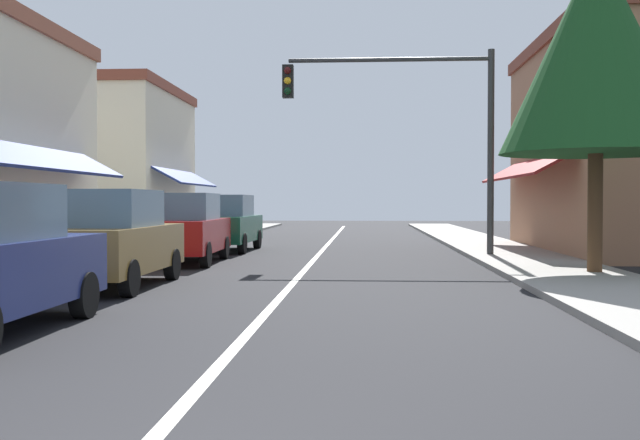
# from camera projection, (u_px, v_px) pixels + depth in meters

# --- Properties ---
(ground_plane) EXTENTS (80.00, 80.00, 0.00)m
(ground_plane) POSITION_uv_depth(u_px,v_px,m) (317.00, 256.00, 21.33)
(ground_plane) COLOR black
(sidewalk_left) EXTENTS (2.60, 56.00, 0.12)m
(sidewalk_left) POSITION_uv_depth(u_px,v_px,m) (129.00, 253.00, 21.67)
(sidewalk_left) COLOR gray
(sidewalk_left) RESTS_ON ground
(sidewalk_right) EXTENTS (2.60, 56.00, 0.12)m
(sidewalk_right) POSITION_uv_depth(u_px,v_px,m) (511.00, 255.00, 20.99)
(sidewalk_right) COLOR gray
(sidewalk_right) RESTS_ON ground
(lane_center_stripe) EXTENTS (0.14, 52.00, 0.01)m
(lane_center_stripe) POSITION_uv_depth(u_px,v_px,m) (317.00, 256.00, 21.33)
(lane_center_stripe) COLOR silver
(lane_center_stripe) RESTS_ON ground
(storefront_right_block) EXTENTS (6.41, 10.20, 6.67)m
(storefront_right_block) POSITION_uv_depth(u_px,v_px,m) (627.00, 143.00, 22.67)
(storefront_right_block) COLOR #9E6B4C
(storefront_right_block) RESTS_ON ground
(storefront_far_left) EXTENTS (7.22, 8.20, 6.49)m
(storefront_far_left) POSITION_uv_depth(u_px,v_px,m) (106.00, 162.00, 31.83)
(storefront_far_left) COLOR beige
(storefront_far_left) RESTS_ON ground
(parked_car_second_left) EXTENTS (1.79, 4.10, 1.77)m
(parked_car_second_left) POSITION_uv_depth(u_px,v_px,m) (109.00, 239.00, 13.43)
(parked_car_second_left) COLOR brown
(parked_car_second_left) RESTS_ON ground
(parked_car_third_left) EXTENTS (1.87, 4.15, 1.77)m
(parked_car_third_left) POSITION_uv_depth(u_px,v_px,m) (184.00, 229.00, 18.77)
(parked_car_third_left) COLOR maroon
(parked_car_third_left) RESTS_ON ground
(parked_car_far_left) EXTENTS (1.85, 4.13, 1.77)m
(parked_car_far_left) POSITION_uv_depth(u_px,v_px,m) (225.00, 223.00, 23.42)
(parked_car_far_left) COLOR #0F4C33
(parked_car_far_left) RESTS_ON ground
(traffic_signal_mast_arm) EXTENTS (5.80, 0.50, 5.72)m
(traffic_signal_mast_arm) POSITION_uv_depth(u_px,v_px,m) (417.00, 114.00, 20.37)
(traffic_signal_mast_arm) COLOR #333333
(traffic_signal_mast_arm) RESTS_ON ground
(tree_right_near) EXTENTS (3.89, 3.89, 6.81)m
(tree_right_near) POSITION_uv_depth(u_px,v_px,m) (597.00, 49.00, 15.12)
(tree_right_near) COLOR #4C331E
(tree_right_near) RESTS_ON ground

